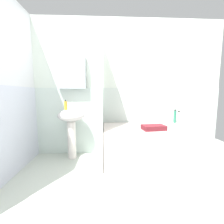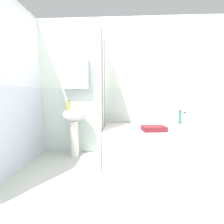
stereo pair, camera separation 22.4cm
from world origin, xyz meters
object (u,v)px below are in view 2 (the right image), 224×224
sink (74,122)px  towel_folded (154,128)px  soap_dispenser (69,105)px  shampoo_bottle (180,118)px  lotion_bottle (184,118)px  bathtub (150,145)px

sink → towel_folded: size_ratio=2.57×
soap_dispenser → shampoo_bottle: soap_dispenser is taller
shampoo_bottle → towel_folded: size_ratio=0.74×
lotion_bottle → towel_folded: 0.84m
bathtub → lotion_bottle: lotion_bottle is taller
shampoo_bottle → sink: bearing=-177.2°
soap_dispenser → lotion_bottle: 2.00m
shampoo_bottle → soap_dispenser: bearing=-176.5°
sink → towel_folded: 1.33m
bathtub → shampoo_bottle: size_ratio=6.08×
soap_dispenser → shampoo_bottle: bearing=3.5°
shampoo_bottle → towel_folded: bearing=-138.0°
bathtub → sink: bearing=171.8°
lotion_bottle → bathtub: bearing=-153.4°
towel_folded → sink: bearing=162.5°
sink → shampoo_bottle: 1.82m
soap_dispenser → shampoo_bottle: (1.89, 0.12, -0.22)m
sink → lotion_bottle: size_ratio=3.96×
soap_dispenser → towel_folded: 1.43m
sink → bathtub: size_ratio=0.57×
bathtub → shampoo_bottle: bearing=26.8°
lotion_bottle → sink: bearing=-176.0°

